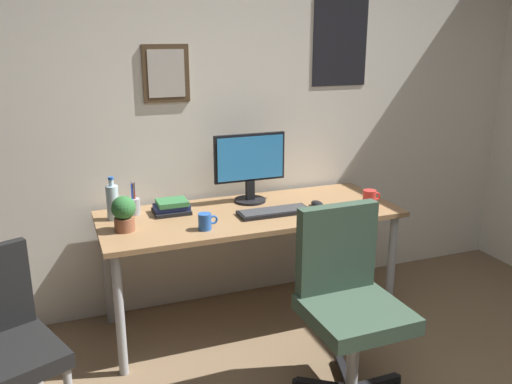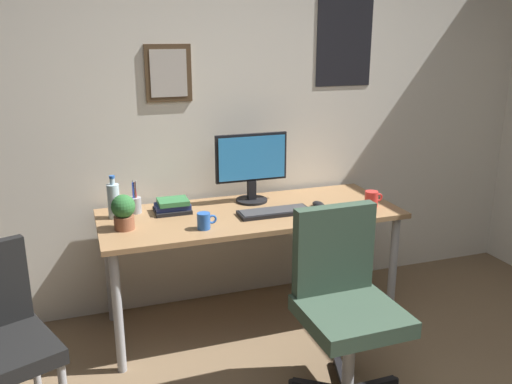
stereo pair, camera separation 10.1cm
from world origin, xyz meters
The scene contains 12 objects.
wall_back centered at (0.00, 2.15, 1.30)m, with size 4.40×0.10×2.60m.
desk centered at (-0.09, 1.72, 0.65)m, with size 1.78×0.70×0.73m.
office_chair centered at (0.12, 0.91, 0.53)m, with size 0.55×0.57×0.95m.
monitor centered at (-0.02, 1.91, 0.97)m, with size 0.46×0.20×0.43m.
keyboard centered at (0.03, 1.63, 0.74)m, with size 0.43×0.15×0.03m.
computer_mouse centered at (0.33, 1.66, 0.74)m, with size 0.06×0.11×0.04m.
water_bottle centered at (-0.87, 1.87, 0.83)m, with size 0.07×0.07×0.25m.
coffee_mug_near centered at (-0.42, 1.52, 0.77)m, with size 0.11×0.07×0.09m.
coffee_mug_far centered at (0.65, 1.57, 0.77)m, with size 0.12×0.08×0.10m.
potted_plant centered at (-0.83, 1.66, 0.83)m, with size 0.13×0.13×0.20m.
pen_cup centered at (-0.74, 1.92, 0.78)m, with size 0.07×0.07×0.20m.
book_stack_left centered at (-0.53, 1.86, 0.76)m, with size 0.21×0.17×0.08m.
Camera 2 is at (-1.05, -1.19, 1.76)m, focal length 37.83 mm.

